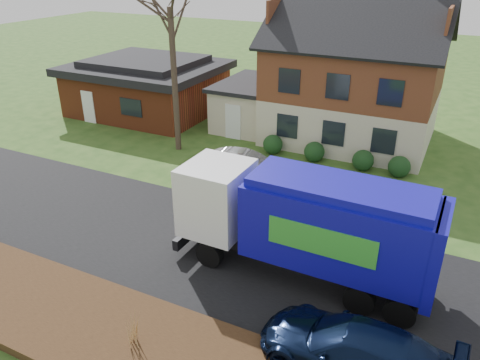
% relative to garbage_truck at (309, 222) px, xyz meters
% --- Properties ---
extents(ground, '(120.00, 120.00, 0.00)m').
position_rel_garbage_truck_xyz_m(ground, '(-4.06, 0.04, -2.18)').
color(ground, '#294B19').
rests_on(ground, ground).
extents(road, '(80.00, 7.00, 0.02)m').
position_rel_garbage_truck_xyz_m(road, '(-4.06, 0.04, -2.17)').
color(road, black).
rests_on(road, ground).
extents(mulch_verge, '(80.00, 3.50, 0.30)m').
position_rel_garbage_truck_xyz_m(mulch_verge, '(-4.06, -5.26, -2.03)').
color(mulch_verge, black).
rests_on(mulch_verge, ground).
extents(main_house, '(12.95, 8.95, 9.26)m').
position_rel_garbage_truck_xyz_m(main_house, '(-2.57, 13.95, 1.85)').
color(main_house, beige).
rests_on(main_house, ground).
extents(ranch_house, '(9.80, 8.20, 3.70)m').
position_rel_garbage_truck_xyz_m(ranch_house, '(-16.06, 13.04, -0.36)').
color(ranch_house, brown).
rests_on(ranch_house, ground).
extents(garbage_truck, '(8.85, 2.49, 3.78)m').
position_rel_garbage_truck_xyz_m(garbage_truck, '(0.00, 0.00, 0.00)').
color(garbage_truck, black).
rests_on(garbage_truck, ground).
extents(silver_sedan, '(5.33, 2.59, 1.68)m').
position_rel_garbage_truck_xyz_m(silver_sedan, '(-4.81, 5.17, -1.33)').
color(silver_sedan, '#929599').
rests_on(silver_sedan, ground).
extents(navy_wagon, '(5.27, 2.35, 1.50)m').
position_rel_garbage_truck_xyz_m(navy_wagon, '(2.50, -3.36, -1.43)').
color(navy_wagon, black).
rests_on(navy_wagon, ground).
extents(grass_clump_mid, '(0.34, 0.28, 0.95)m').
position_rel_garbage_truck_xyz_m(grass_clump_mid, '(-3.07, -5.28, -1.40)').
color(grass_clump_mid, tan).
rests_on(grass_clump_mid, mulch_verge).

